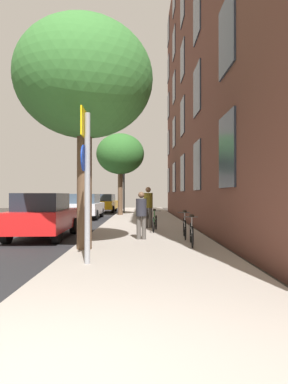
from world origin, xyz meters
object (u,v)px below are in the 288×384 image
tree_far (120,154)px  pedestrian_0 (141,212)px  traffic_light (123,184)px  car_1 (86,206)px  bicycle_2 (155,222)px  bicycle_3 (148,214)px  car_0 (43,215)px  car_2 (105,203)px  pedestrian_1 (148,204)px  bicycle_1 (185,227)px  tree_near (85,81)px  bicycle_0 (192,233)px  sign_post (86,173)px

tree_far → pedestrian_0: tree_far is taller
traffic_light → pedestrian_0: traffic_light is taller
car_1 → bicycle_2: bearing=-63.0°
bicycle_3 → pedestrian_0: pedestrian_0 is taller
car_0 → car_2: same height
traffic_light → pedestrian_1: traffic_light is taller
tree_far → bicycle_1: 13.46m
tree_far → bicycle_3: bearing=-69.0°
tree_near → bicycle_0: 5.19m
bicycle_1 → pedestrian_1: bearing=108.7°
tree_far → car_2: (-1.68, 5.31, -3.66)m
car_2 → pedestrian_0: bearing=-80.0°
pedestrian_0 → bicycle_0: bearing=-40.9°
car_2 → bicycle_0: bearing=-76.5°
traffic_light → tree_far: 3.61m
traffic_light → car_1: (-2.13, -5.23, -1.57)m
pedestrian_1 → traffic_light: bearing=98.5°
tree_near → bicycle_3: bearing=78.6°
tree_near → car_0: bearing=124.3°
bicycle_0 → bicycle_2: bearing=104.2°
pedestrian_0 → car_1: pedestrian_0 is taller
traffic_light → bicycle_0: traffic_light is taller
traffic_light → bicycle_3: traffic_light is taller
bicycle_0 → car_0: 5.47m
bicycle_2 → car_1: size_ratio=0.37×
sign_post → pedestrian_1: size_ratio=1.83×
pedestrian_0 → bicycle_2: bearing=76.9°
bicycle_0 → car_2: car_2 is taller
car_2 → car_0: bearing=-91.1°
bicycle_1 → bicycle_2: size_ratio=1.04×
car_0 → bicycle_3: bearing=60.0°
bicycle_1 → car_0: 5.04m
traffic_light → bicycle_1: 15.85m
tree_far → bicycle_0: 14.91m
bicycle_3 → car_2: bearing=109.2°
car_1 → car_2: same height
sign_post → traffic_light: (-0.32, 19.46, 0.38)m
bicycle_0 → pedestrian_0: size_ratio=1.04×
traffic_light → car_1: traffic_light is taller
sign_post → car_0: bearing=116.2°
sign_post → bicycle_3: sign_post is taller
tree_near → car_2: (-1.64, 19.97, -3.82)m
bicycle_0 → car_2: size_ratio=0.36×
pedestrian_1 → car_2: 14.82m
traffic_light → bicycle_2: (2.04, -13.40, -1.95)m
traffic_light → bicycle_2: bearing=-81.4°
bicycle_0 → car_2: 19.91m
tree_far → bicycle_0: tree_far is taller
bicycle_1 → car_0: car_0 is taller
pedestrian_0 → car_0: (-3.51, 1.02, -0.17)m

